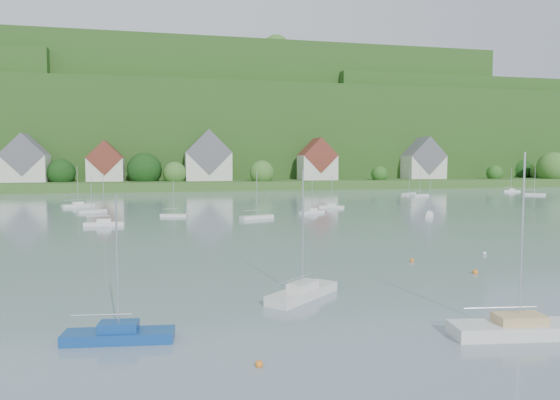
% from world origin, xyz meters
% --- Properties ---
extents(far_shore_strip, '(600.00, 60.00, 3.00)m').
position_xyz_m(far_shore_strip, '(0.00, 200.00, 1.50)').
color(far_shore_strip, '#30531F').
rests_on(far_shore_strip, ground).
extents(forested_ridge, '(620.00, 181.22, 69.89)m').
position_xyz_m(forested_ridge, '(0.39, 268.57, 22.89)').
color(forested_ridge, '#1A3C13').
rests_on(forested_ridge, ground).
extents(village_building_0, '(14.00, 10.40, 16.00)m').
position_xyz_m(village_building_0, '(-55.00, 187.00, 9.51)').
color(village_building_0, beige).
rests_on(village_building_0, far_shore_strip).
extents(village_building_1, '(12.00, 9.36, 14.00)m').
position_xyz_m(village_building_1, '(-30.00, 189.00, 8.75)').
color(village_building_1, beige).
rests_on(village_building_1, far_shore_strip).
extents(village_building_2, '(16.00, 11.44, 18.00)m').
position_xyz_m(village_building_2, '(5.00, 188.00, 10.27)').
color(village_building_2, beige).
rests_on(village_building_2, far_shore_strip).
extents(village_building_3, '(13.00, 10.40, 15.50)m').
position_xyz_m(village_building_3, '(45.00, 186.00, 9.43)').
color(village_building_3, beige).
rests_on(village_building_3, far_shore_strip).
extents(village_building_4, '(15.00, 10.40, 16.50)m').
position_xyz_m(village_building_4, '(90.00, 190.00, 9.59)').
color(village_building_4, beige).
rests_on(village_building_4, far_shore_strip).
extents(near_sailboat_1, '(5.95, 2.29, 7.83)m').
position_xyz_m(near_sailboat_1, '(-13.19, 28.65, 0.43)').
color(near_sailboat_1, navy).
rests_on(near_sailboat_1, ground).
extents(near_sailboat_2, '(7.72, 3.10, 10.14)m').
position_xyz_m(near_sailboat_2, '(8.26, 24.67, 0.50)').
color(near_sailboat_2, silver).
rests_on(near_sailboat_2, ground).
extents(near_sailboat_3, '(6.21, 5.86, 9.01)m').
position_xyz_m(near_sailboat_3, '(-1.25, 35.17, 0.46)').
color(near_sailboat_3, silver).
rests_on(near_sailboat_3, ground).
extents(mooring_buoy_0, '(0.39, 0.39, 0.39)m').
position_xyz_m(mooring_buoy_0, '(-6.48, 23.62, 0.00)').
color(mooring_buoy_0, orange).
rests_on(mooring_buoy_0, ground).
extents(mooring_buoy_2, '(0.46, 0.46, 0.46)m').
position_xyz_m(mooring_buoy_2, '(15.40, 39.76, 0.00)').
color(mooring_buoy_2, orange).
rests_on(mooring_buoy_2, ground).
extents(mooring_buoy_3, '(0.40, 0.40, 0.40)m').
position_xyz_m(mooring_buoy_3, '(12.58, 45.91, 0.00)').
color(mooring_buoy_3, orange).
rests_on(mooring_buoy_3, ground).
extents(mooring_buoy_4, '(0.43, 0.43, 0.43)m').
position_xyz_m(mooring_buoy_4, '(21.66, 47.75, 0.00)').
color(mooring_buoy_4, silver).
rests_on(mooring_buoy_4, ground).
extents(far_sailboat_cluster, '(196.93, 66.95, 8.71)m').
position_xyz_m(far_sailboat_cluster, '(7.32, 114.50, 0.37)').
color(far_sailboat_cluster, silver).
rests_on(far_sailboat_cluster, ground).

